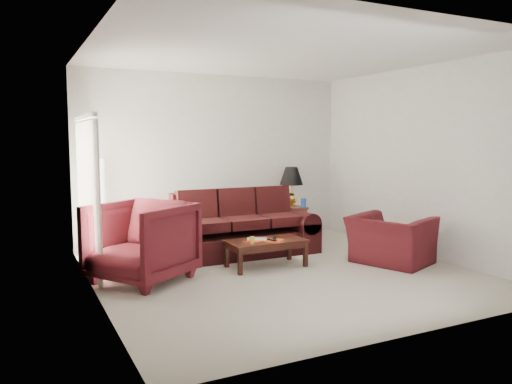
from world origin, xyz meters
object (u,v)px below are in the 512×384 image
end_table (289,222)px  floor_lamp (98,207)px  armchair_left (141,242)px  coffee_table (266,253)px  armchair_right (391,240)px  sofa (241,224)px

end_table → floor_lamp: 3.51m
floor_lamp → armchair_left: (0.26, -1.76, -0.26)m
floor_lamp → coffee_table: floor_lamp is taller
end_table → armchair_right: armchair_right is taller
sofa → armchair_left: size_ratio=2.10×
armchair_left → end_table: bearing=84.1°
end_table → floor_lamp: (-3.47, 0.05, 0.49)m
end_table → armchair_left: size_ratio=0.50×
end_table → armchair_right: bearing=-81.7°
end_table → armchair_right: (0.35, -2.42, 0.07)m
armchair_left → armchair_right: armchair_left is taller
sofa → armchair_left: armchair_left is taller
end_table → coffee_table: end_table is taller
armchair_left → coffee_table: (1.80, -0.07, -0.33)m
floor_lamp → coffee_table: 2.82m
sofa → end_table: 1.70m
end_table → floor_lamp: size_ratio=0.37×
end_table → sofa: bearing=-147.1°
end_table → armchair_right: 2.45m
armchair_left → floor_lamp: bearing=154.4°
floor_lamp → armchair_right: floor_lamp is taller
sofa → coffee_table: size_ratio=2.13×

